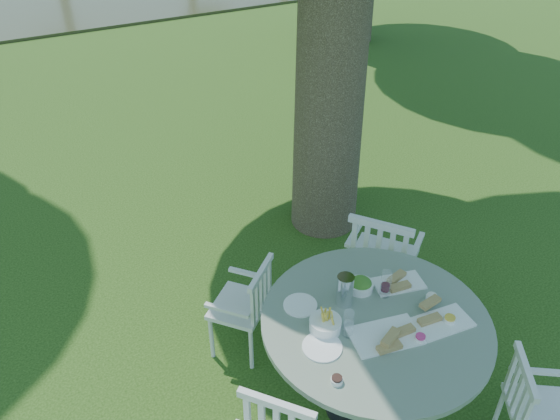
{
  "coord_description": "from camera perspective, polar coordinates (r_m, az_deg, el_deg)",
  "views": [
    {
      "loc": [
        -1.78,
        -2.94,
        3.3
      ],
      "look_at": [
        0.0,
        0.2,
        0.85
      ],
      "focal_mm": 35.0,
      "sensor_mm": 36.0,
      "label": 1
    }
  ],
  "objects": [
    {
      "name": "ground",
      "position": [
        4.77,
        1.2,
        -9.67
      ],
      "size": [
        140.0,
        140.0,
        0.0
      ],
      "primitive_type": "plane",
      "color": "#17360B",
      "rests_on": "ground"
    },
    {
      "name": "chair_se",
      "position": [
        3.79,
        24.64,
        -18.24
      ],
      "size": [
        0.56,
        0.56,
        0.82
      ],
      "rotation": [
        0.0,
        0.0,
        0.96
      ],
      "color": "silver",
      "rests_on": "ground"
    },
    {
      "name": "tableware",
      "position": [
        3.47,
        8.5,
        -10.25
      ],
      "size": [
        1.06,
        0.79,
        0.22
      ],
      "color": "white",
      "rests_on": "table"
    },
    {
      "name": "chair_nw",
      "position": [
        4.08,
        -3.21,
        -9.63
      ],
      "size": [
        0.57,
        0.56,
        0.82
      ],
      "rotation": [
        0.0,
        0.0,
        -2.44
      ],
      "color": "silver",
      "rests_on": "ground"
    },
    {
      "name": "chair_ne",
      "position": [
        4.39,
        10.44,
        -4.85
      ],
      "size": [
        0.67,
        0.67,
        0.98
      ],
      "rotation": [
        0.0,
        0.0,
        -4.09
      ],
      "color": "silver",
      "rests_on": "ground"
    },
    {
      "name": "table",
      "position": [
        3.6,
        9.76,
        -12.94
      ],
      "size": [
        1.43,
        1.43,
        0.85
      ],
      "color": "black",
      "rests_on": "ground"
    }
  ]
}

